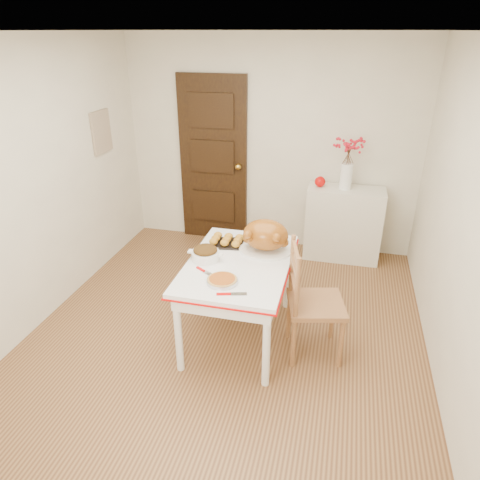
% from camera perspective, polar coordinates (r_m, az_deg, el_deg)
% --- Properties ---
extents(floor, '(3.50, 4.00, 0.00)m').
position_cam_1_polar(floor, '(4.08, -1.76, -12.10)').
color(floor, '#57331C').
rests_on(floor, ground).
extents(ceiling, '(3.50, 4.00, 0.00)m').
position_cam_1_polar(ceiling, '(3.22, -2.42, 25.66)').
color(ceiling, white).
rests_on(ceiling, ground).
extents(wall_back, '(3.50, 0.00, 2.50)m').
position_cam_1_polar(wall_back, '(5.32, 3.92, 12.10)').
color(wall_back, beige).
rests_on(wall_back, ground).
extents(wall_front, '(3.50, 0.00, 2.50)m').
position_cam_1_polar(wall_front, '(1.89, -19.49, -17.77)').
color(wall_front, beige).
rests_on(wall_front, ground).
extents(wall_left, '(0.00, 4.00, 2.50)m').
position_cam_1_polar(wall_left, '(4.26, -25.49, 6.09)').
color(wall_left, beige).
rests_on(wall_left, ground).
extents(wall_right, '(0.00, 4.00, 2.50)m').
position_cam_1_polar(wall_right, '(3.45, 27.20, 1.45)').
color(wall_right, beige).
rests_on(wall_right, ground).
extents(door_back, '(0.85, 0.06, 2.06)m').
position_cam_1_polar(door_back, '(5.51, -3.50, 10.23)').
color(door_back, black).
rests_on(door_back, ground).
extents(photo_board, '(0.03, 0.35, 0.45)m').
position_cam_1_polar(photo_board, '(5.13, -17.67, 13.33)').
color(photo_board, tan).
rests_on(photo_board, ground).
extents(sideboard, '(0.87, 0.39, 0.87)m').
position_cam_1_polar(sideboard, '(5.30, 13.33, 2.07)').
color(sideboard, silver).
rests_on(sideboard, floor).
extents(kitchen_table, '(0.86, 1.26, 0.75)m').
position_cam_1_polar(kitchen_table, '(3.85, -0.18, -7.79)').
color(kitchen_table, white).
rests_on(kitchen_table, floor).
extents(chair_oak, '(0.54, 0.54, 1.01)m').
position_cam_1_polar(chair_oak, '(3.65, 9.93, -7.92)').
color(chair_oak, olive).
rests_on(chair_oak, floor).
extents(berry_vase, '(0.31, 0.31, 0.61)m').
position_cam_1_polar(berry_vase, '(5.05, 13.88, 9.78)').
color(berry_vase, white).
rests_on(berry_vase, sideboard).
extents(apple, '(0.12, 0.12, 0.12)m').
position_cam_1_polar(apple, '(5.13, 10.42, 7.51)').
color(apple, '#CB0604').
rests_on(apple, sideboard).
extents(turkey_platter, '(0.52, 0.44, 0.29)m').
position_cam_1_polar(turkey_platter, '(3.76, 3.36, 0.45)').
color(turkey_platter, '#9F5D1C').
rests_on(turkey_platter, kitchen_table).
extents(pumpkin_pie, '(0.29, 0.29, 0.05)m').
position_cam_1_polar(pumpkin_pie, '(3.36, -2.35, -5.21)').
color(pumpkin_pie, '#A54D16').
rests_on(pumpkin_pie, kitchen_table).
extents(stuffing_dish, '(0.32, 0.27, 0.12)m').
position_cam_1_polar(stuffing_dish, '(3.68, -4.54, -1.72)').
color(stuffing_dish, '#3C2209').
rests_on(stuffing_dish, kitchen_table).
extents(rolls_tray, '(0.33, 0.28, 0.08)m').
position_cam_1_polar(rolls_tray, '(3.93, -1.75, -0.05)').
color(rolls_tray, '#B6781F').
rests_on(rolls_tray, kitchen_table).
extents(pie_server, '(0.23, 0.12, 0.01)m').
position_cam_1_polar(pie_server, '(3.22, -1.10, -7.05)').
color(pie_server, silver).
rests_on(pie_server, kitchen_table).
extents(carving_knife, '(0.25, 0.19, 0.01)m').
position_cam_1_polar(carving_knife, '(3.49, -4.28, -4.30)').
color(carving_knife, silver).
rests_on(carving_knife, kitchen_table).
extents(drinking_glass, '(0.07, 0.07, 0.10)m').
position_cam_1_polar(drinking_glass, '(4.02, 1.83, 0.74)').
color(drinking_glass, white).
rests_on(drinking_glass, kitchen_table).
extents(shaker_pair, '(0.10, 0.06, 0.09)m').
position_cam_1_polar(shaker_pair, '(3.96, 5.43, 0.13)').
color(shaker_pair, white).
rests_on(shaker_pair, kitchen_table).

